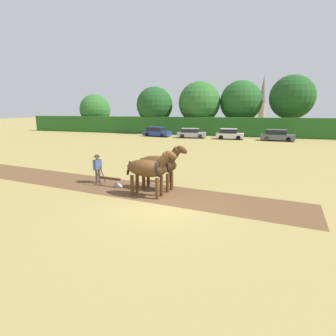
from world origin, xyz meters
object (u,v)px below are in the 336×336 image
Objects in this scene: farmer_beside_team at (170,165)px; parked_car_center_left at (229,134)px; tree_far_left at (95,110)px; draft_horse_lead_right at (160,164)px; parked_car_center at (277,135)px; tree_center_left at (199,103)px; tree_center_right at (292,97)px; church_spire at (263,99)px; parked_car_left at (191,133)px; tree_left at (155,105)px; tree_center at (241,102)px; plow at (112,181)px; draft_horse_lead_left at (149,169)px; farmer_at_plow at (98,167)px; parked_car_far_left at (157,132)px.

parked_car_center_left is at bearing 64.65° from farmer_beside_team.
tree_far_left is 43.82m from draft_horse_lead_right.
tree_far_left is 1.61× the size of parked_car_center.
tree_center_left is 15.59m from parked_car_center.
tree_center_left reaches higher than parked_car_center_left.
tree_center_right is 37.34m from draft_horse_lead_right.
church_spire reaches higher than tree_far_left.
draft_horse_lead_right is 26.75m from parked_car_left.
tree_left is 1.84× the size of parked_car_center.
tree_center is 36.64m from plow.
parked_car_left is (-4.61, 27.49, -0.67)m from draft_horse_lead_left.
farmer_at_plow is (-1.15, 0.43, 0.64)m from plow.
draft_horse_lead_right is at bearing 12.57° from plow.
plow is at bearing 167.39° from draft_horse_lead_left.
church_spire is at bearing 91.30° from draft_horse_lead_left.
parked_car_center is (11.18, 26.27, -0.21)m from farmer_at_plow.
tree_center_right is 5.91× the size of farmer_at_plow.
draft_horse_lead_left reaches higher than farmer_beside_team.
tree_far_left is 41.52m from farmer_at_plow.
tree_center is at bearing 45.65° from parked_car_far_left.
tree_center_left reaches higher than draft_horse_lead_left.
draft_horse_lead_left is 2.69m from farmer_beside_team.
parked_car_far_left is at bearing 118.16° from farmer_at_plow.
farmer_at_plow reaches higher than parked_car_center.
tree_center is at bearing 92.99° from draft_horse_lead_right.
church_spire is at bearing 70.62° from parked_car_left.
tree_center_right reaches higher than plow.
farmer_beside_team is (26.96, -32.99, -3.16)m from tree_far_left.
tree_center is 35.96m from draft_horse_lead_right.
parked_car_center is (6.41, 0.03, 0.01)m from parked_car_center_left.
draft_horse_lead_left is 3.94m from farmer_at_plow.
farmer_beside_team is 0.45× the size of parked_car_center_left.
parked_car_center_left is at bearing -51.71° from tree_center_left.
farmer_beside_team is at bearing -101.07° from parked_car_center.
tree_center_left reaches higher than farmer_beside_team.
parked_car_left is (-6.40, -9.35, -4.85)m from tree_center.
farmer_beside_team reaches higher than parked_car_center_left.
draft_horse_lead_left is (13.15, -34.16, -3.62)m from tree_left.
parked_car_center is at bearing 75.05° from plow.
farmer_at_plow is at bearing -73.99° from tree_left.
church_spire is (4.00, 39.15, 1.98)m from tree_center.
farmer_beside_team is at bearing -67.04° from tree_left.
draft_horse_lead_right is at bearing -100.33° from parked_car_center.
tree_left is 7.93m from parked_car_far_left.
tree_left is at bearing 89.63° from farmer_beside_team.
farmer_at_plow is 4.14m from farmer_beside_team.
parked_car_far_left is (-7.85, 27.22, 0.41)m from plow.
tree_left is at bearing -6.26° from tree_far_left.
tree_center_left reaches higher than tree_far_left.
parked_car_far_left is at bearing -144.27° from tree_center.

